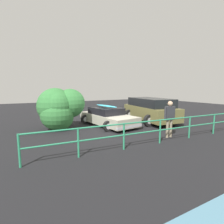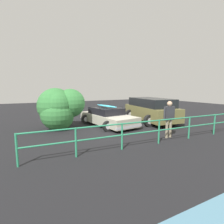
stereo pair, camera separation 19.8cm
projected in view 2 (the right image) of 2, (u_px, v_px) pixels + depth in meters
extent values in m
cube|color=black|center=(110.00, 128.00, 10.78)|extent=(44.00, 44.00, 0.02)
cube|color=#B7B29E|center=(108.00, 119.00, 11.38)|extent=(2.35, 4.56, 0.56)
cube|color=black|center=(106.00, 111.00, 11.45)|extent=(1.84, 2.29, 0.43)
cube|color=silver|center=(129.00, 127.00, 9.67)|extent=(1.82, 0.34, 0.14)
cube|color=silver|center=(92.00, 117.00, 13.13)|extent=(1.82, 0.34, 0.14)
cylinder|color=black|center=(132.00, 122.00, 10.82)|extent=(0.60, 0.18, 0.60)
cylinder|color=#B7B7BC|center=(132.00, 122.00, 10.82)|extent=(0.33, 0.19, 0.33)
cylinder|color=black|center=(108.00, 126.00, 9.78)|extent=(0.60, 0.18, 0.60)
cylinder|color=#B7B7BC|center=(108.00, 126.00, 9.78)|extent=(0.33, 0.19, 0.33)
cylinder|color=black|center=(108.00, 117.00, 13.01)|extent=(0.60, 0.18, 0.60)
cylinder|color=#B7B7BC|center=(108.00, 117.00, 13.01)|extent=(0.33, 0.19, 0.33)
cylinder|color=black|center=(86.00, 119.00, 11.97)|extent=(0.60, 0.18, 0.60)
cylinder|color=#B7B7BC|center=(86.00, 119.00, 11.97)|extent=(0.33, 0.19, 0.33)
cylinder|color=black|center=(111.00, 108.00, 10.95)|extent=(1.86, 0.28, 0.03)
cylinder|color=black|center=(102.00, 106.00, 11.88)|extent=(1.86, 0.28, 0.03)
ellipsoid|color=#33B7D6|center=(106.00, 106.00, 11.49)|extent=(0.73, 2.33, 0.09)
cone|color=black|center=(99.00, 103.00, 12.22)|extent=(0.10, 0.10, 0.14)
cube|color=brown|center=(151.00, 112.00, 12.53)|extent=(2.51, 4.79, 0.87)
cube|color=black|center=(151.00, 102.00, 12.43)|extent=(2.22, 3.77, 0.58)
cylinder|color=black|center=(135.00, 108.00, 14.74)|extent=(0.70, 0.27, 0.69)
cylinder|color=black|center=(175.00, 119.00, 11.64)|extent=(0.76, 0.22, 0.76)
cylinder|color=#B7B7BC|center=(175.00, 119.00, 11.64)|extent=(0.42, 0.23, 0.42)
cylinder|color=black|center=(149.00, 121.00, 10.96)|extent=(0.76, 0.22, 0.76)
cylinder|color=#B7B7BC|center=(149.00, 121.00, 10.96)|extent=(0.42, 0.23, 0.42)
cylinder|color=black|center=(152.00, 113.00, 14.19)|extent=(0.76, 0.22, 0.76)
cylinder|color=#B7B7BC|center=(152.00, 113.00, 14.19)|extent=(0.42, 0.23, 0.42)
cylinder|color=black|center=(130.00, 115.00, 13.51)|extent=(0.76, 0.22, 0.76)
cylinder|color=#B7B7BC|center=(130.00, 115.00, 13.51)|extent=(0.42, 0.23, 0.42)
cylinder|color=gray|center=(170.00, 128.00, 8.61)|extent=(0.13, 0.13, 0.88)
cylinder|color=gray|center=(167.00, 129.00, 8.50)|extent=(0.13, 0.13, 0.88)
cube|color=#333338|center=(169.00, 113.00, 8.45)|extent=(0.52, 0.20, 0.66)
sphere|color=#D6A884|center=(170.00, 104.00, 8.38)|extent=(0.24, 0.24, 0.24)
cylinder|color=#333338|center=(174.00, 113.00, 8.59)|extent=(0.09, 0.09, 0.63)
cylinder|color=#333338|center=(165.00, 114.00, 8.31)|extent=(0.09, 0.09, 0.63)
cylinder|color=#2D9366|center=(214.00, 124.00, 9.14)|extent=(0.07, 0.07, 1.06)
cylinder|color=#2D9366|center=(189.00, 128.00, 8.38)|extent=(0.07, 0.07, 1.06)
cylinder|color=#2D9366|center=(159.00, 132.00, 7.62)|extent=(0.07, 0.07, 1.06)
cylinder|color=#2D9366|center=(122.00, 136.00, 6.86)|extent=(0.07, 0.07, 1.06)
cylinder|color=#2D9366|center=(76.00, 142.00, 6.10)|extent=(0.07, 0.07, 1.06)
cylinder|color=#2D9366|center=(17.00, 150.00, 5.34)|extent=(0.07, 0.07, 1.06)
cylinder|color=#2D9366|center=(159.00, 120.00, 7.55)|extent=(10.95, 0.58, 0.06)
cylinder|color=#2D9366|center=(159.00, 130.00, 7.61)|extent=(10.95, 0.58, 0.06)
cylinder|color=#4C3828|center=(61.00, 125.00, 10.36)|extent=(0.37, 0.37, 0.46)
sphere|color=#387F3D|center=(60.00, 117.00, 10.20)|extent=(1.61, 1.61, 1.61)
sphere|color=#387F3D|center=(71.00, 103.00, 10.48)|extent=(1.71, 1.71, 1.71)
sphere|color=#387F3D|center=(57.00, 114.00, 10.13)|extent=(1.90, 1.90, 1.90)
sphere|color=#387F3D|center=(56.00, 106.00, 10.28)|extent=(2.11, 2.11, 2.11)
sphere|color=#387F3D|center=(58.00, 105.00, 10.02)|extent=(1.63, 1.63, 1.63)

